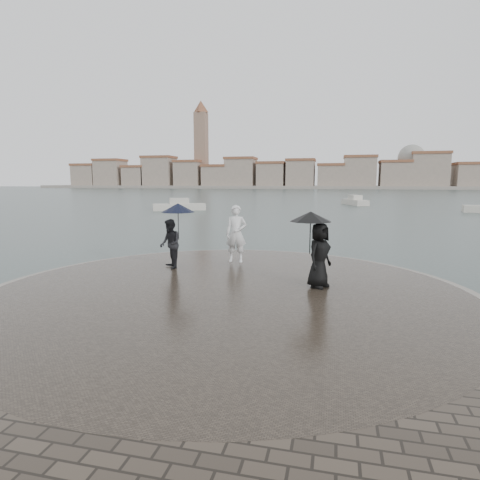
# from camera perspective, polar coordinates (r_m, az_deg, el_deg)

# --- Properties ---
(ground) EXTENTS (400.00, 400.00, 0.00)m
(ground) POSITION_cam_1_polar(r_m,az_deg,el_deg) (7.18, -9.41, -17.11)
(ground) COLOR #2B3835
(ground) RESTS_ON ground
(kerb_ring) EXTENTS (12.50, 12.50, 0.32)m
(kerb_ring) POSITION_cam_1_polar(r_m,az_deg,el_deg) (10.23, -1.72, -8.21)
(kerb_ring) COLOR gray
(kerb_ring) RESTS_ON ground
(quay_tip) EXTENTS (11.90, 11.90, 0.36)m
(quay_tip) POSITION_cam_1_polar(r_m,az_deg,el_deg) (10.22, -1.72, -8.10)
(quay_tip) COLOR #2D261E
(quay_tip) RESTS_ON ground
(statue) EXTENTS (0.74, 0.53, 1.93)m
(statue) POSITION_cam_1_polar(r_m,az_deg,el_deg) (13.48, -0.54, 0.90)
(statue) COLOR white
(statue) RESTS_ON quay_tip
(visitor_left) EXTENTS (1.23, 1.10, 2.04)m
(visitor_left) POSITION_cam_1_polar(r_m,az_deg,el_deg) (12.67, -9.58, 1.03)
(visitor_left) COLOR black
(visitor_left) RESTS_ON quay_tip
(visitor_right) EXTENTS (1.22, 1.13, 1.95)m
(visitor_right) POSITION_cam_1_polar(r_m,az_deg,el_deg) (10.44, 10.85, -0.52)
(visitor_right) COLOR black
(visitor_right) RESTS_ON quay_tip
(far_skyline) EXTENTS (260.00, 20.00, 37.00)m
(far_skyline) POSITION_cam_1_polar(r_m,az_deg,el_deg) (166.92, 10.61, 9.10)
(far_skyline) COLOR gray
(far_skyline) RESTS_ON ground
(boats) EXTENTS (37.04, 19.26, 1.50)m
(boats) POSITION_cam_1_polar(r_m,az_deg,el_deg) (46.26, 14.03, 4.78)
(boats) COLOR beige
(boats) RESTS_ON ground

